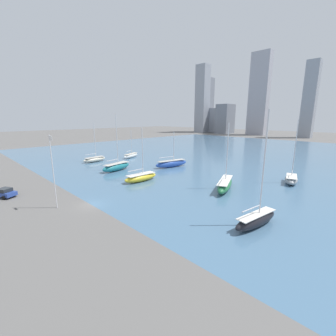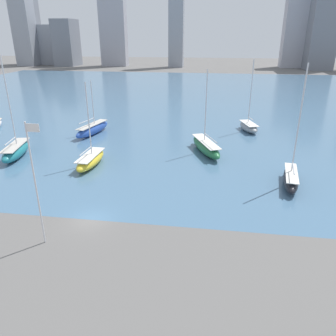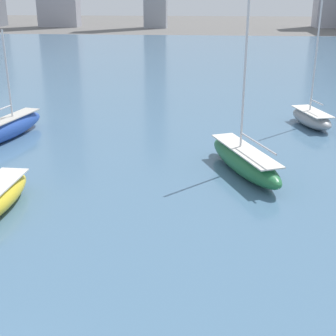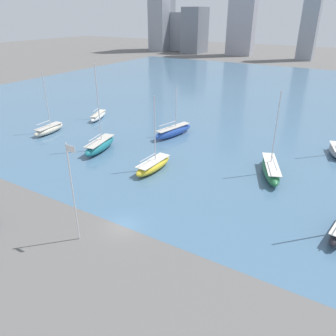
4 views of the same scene
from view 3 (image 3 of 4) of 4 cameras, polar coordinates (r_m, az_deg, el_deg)
harbor_water at (r=83.53m, az=-0.96°, el=11.59°), size 180.00×140.00×0.00m
sailboat_green at (r=37.26m, az=9.29°, el=0.92°), size 6.31×10.85×13.24m
sailboat_blue at (r=48.16m, az=-18.84°, el=4.67°), size 4.34×10.76×10.21m
sailboat_gray at (r=51.97m, az=17.09°, el=5.89°), size 4.40×7.39×13.83m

